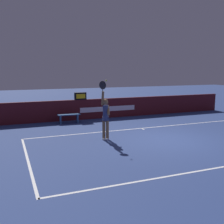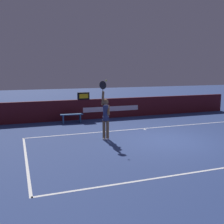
# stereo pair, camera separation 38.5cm
# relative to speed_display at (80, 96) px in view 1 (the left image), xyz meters

# --- Properties ---
(ground_plane) EXTENTS (60.00, 60.00, 0.00)m
(ground_plane) POSITION_rel_speed_display_xyz_m (2.16, -5.73, -1.37)
(ground_plane) COLOR navy
(court_lines) EXTENTS (11.29, 5.69, 0.00)m
(court_lines) POSITION_rel_speed_display_xyz_m (2.16, -6.15, -1.37)
(court_lines) COLOR white
(court_lines) RESTS_ON ground
(back_wall) EXTENTS (15.24, 0.18, 1.16)m
(back_wall) POSITION_rel_speed_display_xyz_m (2.16, 0.00, -0.79)
(back_wall) COLOR #481319
(back_wall) RESTS_ON ground
(speed_display) EXTENTS (0.67, 0.21, 0.41)m
(speed_display) POSITION_rel_speed_display_xyz_m (0.00, 0.00, 0.00)
(speed_display) COLOR black
(speed_display) RESTS_ON back_wall
(tennis_player) EXTENTS (0.47, 0.47, 2.45)m
(tennis_player) POSITION_rel_speed_display_xyz_m (-0.22, -4.70, -0.36)
(tennis_player) COLOR brown
(tennis_player) RESTS_ON ground
(tennis_ball) EXTENTS (0.07, 0.07, 0.07)m
(tennis_ball) POSITION_rel_speed_display_xyz_m (-0.29, -5.00, 1.08)
(tennis_ball) COLOR #CDDA3A
(courtside_bench_near) EXTENTS (1.23, 0.41, 0.49)m
(courtside_bench_near) POSITION_rel_speed_display_xyz_m (-0.86, -0.74, -1.01)
(courtside_bench_near) COLOR #2F5990
(courtside_bench_near) RESTS_ON ground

